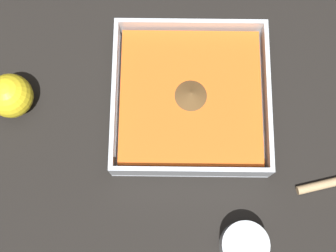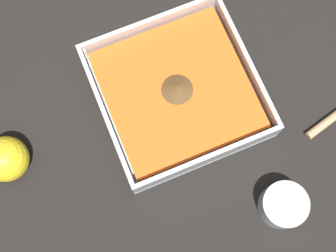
% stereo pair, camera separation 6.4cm
% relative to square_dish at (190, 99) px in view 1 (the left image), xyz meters
% --- Properties ---
extents(ground_plane, '(4.00, 4.00, 0.00)m').
position_rel_square_dish_xyz_m(ground_plane, '(-0.01, -0.01, -0.02)').
color(ground_plane, black).
extents(square_dish, '(0.22, 0.22, 0.05)m').
position_rel_square_dish_xyz_m(square_dish, '(0.00, 0.00, 0.00)').
color(square_dish, silver).
rests_on(square_dish, ground_plane).
extents(spice_bowl, '(0.06, 0.06, 0.04)m').
position_rel_square_dish_xyz_m(spice_bowl, '(0.07, -0.20, 0.00)').
color(spice_bowl, silver).
rests_on(spice_bowl, ground_plane).
extents(lemon_squeezer, '(0.17, 0.12, 0.06)m').
position_rel_square_dish_xyz_m(lemon_squeezer, '(-0.26, 0.01, 0.01)').
color(lemon_squeezer, yellow).
rests_on(lemon_squeezer, ground_plane).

